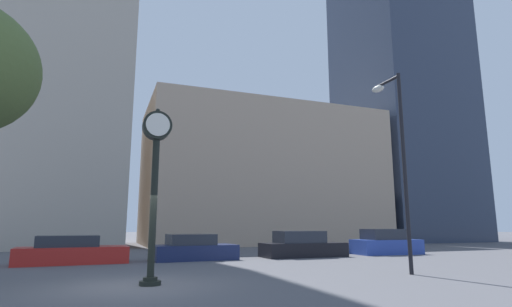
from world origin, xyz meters
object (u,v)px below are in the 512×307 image
at_px(car_blue, 385,244).
at_px(car_navy, 194,249).
at_px(street_lamp_right, 396,141).
at_px(car_black, 302,246).
at_px(street_clock, 155,168).
at_px(car_red, 72,252).

bearing_deg(car_blue, car_navy, -177.62).
distance_m(car_navy, street_lamp_right, 10.76).
xyz_separation_m(car_black, car_blue, (5.53, 0.13, 0.04)).
distance_m(car_black, car_blue, 5.53).
height_order(street_clock, car_navy, street_clock).
height_order(car_navy, car_blue, car_blue).
xyz_separation_m(car_red, car_black, (11.25, -0.04, 0.05)).
relative_size(car_navy, street_lamp_right, 0.57).
distance_m(car_blue, street_lamp_right, 10.66).
relative_size(car_navy, car_black, 0.90).
relative_size(street_clock, car_red, 1.10).
distance_m(car_black, street_lamp_right, 8.95).
bearing_deg(car_red, car_navy, -2.06).
relative_size(street_clock, car_blue, 1.29).
xyz_separation_m(street_clock, car_navy, (2.88, 7.84, -2.79)).
bearing_deg(car_red, car_black, -3.53).
height_order(car_navy, car_black, car_black).
bearing_deg(street_clock, car_navy, 69.83).
bearing_deg(car_black, street_lamp_right, -91.70).
height_order(street_clock, street_lamp_right, street_lamp_right).
bearing_deg(car_blue, car_red, -177.15).
relative_size(car_red, car_navy, 1.14).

